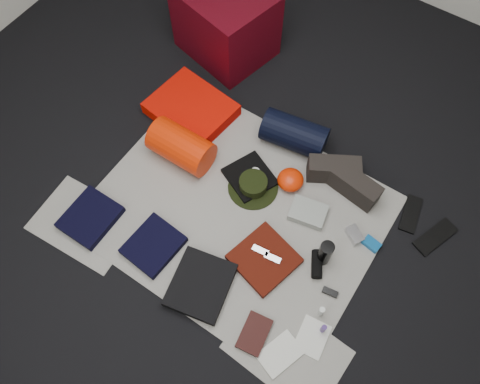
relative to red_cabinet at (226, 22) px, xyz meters
The scene contains 37 objects.
floor 1.31m from the red_cabinet, 53.01° to the right, with size 4.50×4.50×0.02m, color black.
newspaper_mat 1.31m from the red_cabinet, 53.01° to the right, with size 1.60×1.30×0.01m, color #B4B2A6.
newspaper_sheet_front_left 1.60m from the red_cabinet, 87.24° to the right, with size 0.58×0.40×0.00m, color #B4B2A6.
newspaper_sheet_front_right 2.11m from the red_cabinet, 47.02° to the right, with size 0.58×0.40×0.00m, color #B4B2A6.
red_cabinet is the anchor object (origin of this frame).
sleeping_pad 0.64m from the red_cabinet, 77.61° to the right, with size 0.50×0.41×0.09m, color red.
stuff_sack 0.95m from the red_cabinet, 72.49° to the right, with size 0.22×0.22×0.38m, color red.
sack_strap_left 0.92m from the red_cabinet, 78.47° to the right, with size 0.22×0.22×0.03m, color black.
sack_strap_right 0.98m from the red_cabinet, 66.88° to the right, with size 0.22×0.22×0.03m, color black.
navy_duffel 0.92m from the red_cabinet, 28.29° to the right, with size 0.21×0.21×0.40m, color black.
boonie_brim 1.16m from the red_cabinet, 47.60° to the right, with size 0.31×0.31×0.01m, color black.
boonie_crown 1.15m from the red_cabinet, 47.60° to the right, with size 0.17×0.17×0.07m, color black.
hiking_boot_left 1.24m from the red_cabinet, 24.22° to the right, with size 0.31×0.12×0.15m, color black.
hiking_boot_right 1.39m from the red_cabinet, 22.73° to the right, with size 0.31×0.12×0.15m, color black.
flip_flop_left 1.72m from the red_cabinet, 16.11° to the right, with size 0.09×0.24×0.01m, color black.
flip_flop_right 1.90m from the red_cabinet, 16.23° to the right, with size 0.10×0.27×0.02m, color black.
trousers_navy_a 1.56m from the red_cabinet, 86.52° to the right, with size 0.27×0.31×0.05m, color black.
trousers_navy_b 1.57m from the red_cabinet, 71.01° to the right, with size 0.26×0.30×0.05m, color black.
trousers_charcoal 1.75m from the red_cabinet, 60.27° to the right, with size 0.30×0.35×0.05m, color black.
black_tshirt 1.09m from the red_cabinet, 48.06° to the right, with size 0.27×0.25×0.03m, color black.
red_shirt 1.61m from the red_cabinet, 48.09° to the right, with size 0.31×0.31×0.04m, color #4A1108.
orange_stuff_sack 1.18m from the red_cabinet, 36.53° to the right, with size 0.16×0.16×0.10m, color red.
first_aid_pouch 1.41m from the red_cabinet, 35.69° to the right, with size 0.21×0.15×0.05m, color gray.
water_bottle 1.68m from the red_cabinet, 36.89° to the right, with size 0.08×0.08×0.19m, color black.
speaker 1.71m from the red_cabinet, 38.55° to the right, with size 0.06×0.06×0.16m, color black.
compact_camera 1.64m from the red_cabinet, 28.90° to the right, with size 0.11×0.07×0.04m, color silver.
cyan_case 1.73m from the red_cabinet, 26.95° to the right, with size 0.10×0.06×0.03m, color #0F5695.
toiletry_purple 2.04m from the red_cabinet, 41.41° to the right, with size 0.03×0.03×0.08m, color #3B216A.
toiletry_clear 1.96m from the red_cabinet, 40.89° to the right, with size 0.03×0.03×0.09m, color silver.
paperback_book 2.01m from the red_cabinet, 51.47° to the right, with size 0.13×0.20×0.03m, color black.
map_booklet 2.12m from the red_cabinet, 48.17° to the right, with size 0.15×0.22×0.01m, color silver.
map_printout 2.07m from the red_cabinet, 43.13° to the right, with size 0.15×0.19×0.01m, color silver.
sunglasses 1.87m from the red_cabinet, 38.11° to the right, with size 0.09×0.03×0.02m, color black.
key_cluster 1.63m from the red_cabinet, 89.07° to the right, with size 0.08×0.08×0.01m, color silver.
tape_roll 1.08m from the red_cabinet, 46.17° to the right, with size 0.05×0.05×0.04m, color silver.
energy_bar_a 1.57m from the red_cabinet, 48.70° to the right, with size 0.10×0.04×0.01m, color silver.
energy_bar_b 1.62m from the red_cabinet, 46.56° to the right, with size 0.10×0.04×0.01m, color silver.
Camera 1 is at (0.65, -0.94, 2.51)m, focal length 35.00 mm.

